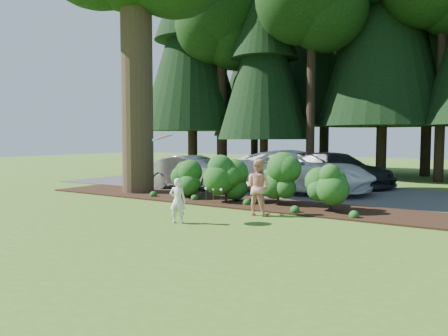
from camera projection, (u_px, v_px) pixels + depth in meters
name	position (u px, v px, depth m)	size (l,w,h in m)	color
ground	(174.00, 217.00, 12.15)	(80.00, 80.00, 0.00)	#3A621C
mulch_bed	(235.00, 202.00, 14.88)	(16.00, 2.50, 0.05)	black
driveway	(287.00, 189.00, 18.45)	(22.00, 6.00, 0.03)	#38383A
shrub_row	(253.00, 180.00, 14.32)	(6.53, 1.60, 1.61)	#194314
lily_cluster	(214.00, 190.00, 14.29)	(0.69, 0.09, 0.57)	#194314
tree_wall	(356.00, 11.00, 25.12)	(25.66, 12.15, 17.09)	black
car_silver_wagon	(194.00, 172.00, 18.42)	(1.49, 4.28, 1.41)	#B4B3B8
car_white_suv	(297.00, 171.00, 17.34)	(2.78, 6.03, 1.68)	white
car_dark_suv	(337.00, 169.00, 19.57)	(2.10, 5.17, 1.50)	black
child	(178.00, 201.00, 11.23)	(0.43, 0.28, 1.17)	white
adult	(258.00, 187.00, 12.40)	(0.78, 0.61, 1.61)	red
frisbee	(163.00, 137.00, 11.36)	(0.58, 0.56, 0.25)	#188878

